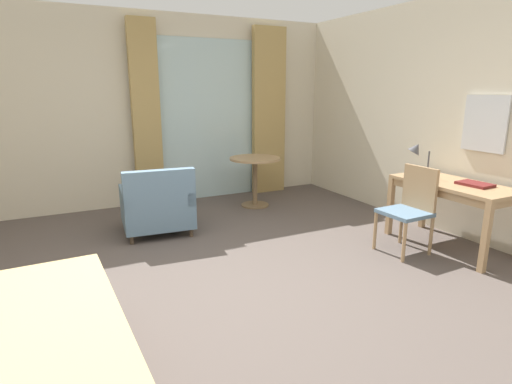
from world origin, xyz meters
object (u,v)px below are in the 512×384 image
(desk_lamp, at_px, (418,154))
(round_cafe_table, at_px, (255,170))
(desk_chair, at_px, (411,205))
(closed_book, at_px, (475,184))
(armchair_by_window, at_px, (157,207))
(writing_desk, at_px, (453,191))

(desk_lamp, distance_m, round_cafe_table, 2.33)
(desk_chair, distance_m, desk_lamp, 0.63)
(desk_chair, xyz_separation_m, closed_book, (0.56, -0.30, 0.23))
(armchair_by_window, bearing_deg, writing_desk, -34.47)
(closed_book, xyz_separation_m, round_cafe_table, (-1.24, 2.60, -0.20))
(writing_desk, relative_size, desk_chair, 1.41)
(writing_desk, bearing_deg, closed_book, -70.24)
(round_cafe_table, bearing_deg, desk_chair, -73.57)
(desk_chair, bearing_deg, closed_book, -28.44)
(closed_book, distance_m, armchair_by_window, 3.51)
(desk_chair, distance_m, round_cafe_table, 2.40)
(armchair_by_window, bearing_deg, desk_lamp, -30.65)
(desk_lamp, relative_size, closed_book, 1.33)
(closed_book, bearing_deg, desk_lamp, 110.03)
(desk_lamp, bearing_deg, round_cafe_table, 115.88)
(writing_desk, height_order, desk_lamp, desk_lamp)
(desk_lamp, bearing_deg, closed_book, -66.27)
(desk_lamp, height_order, armchair_by_window, desk_lamp)
(desk_chair, height_order, armchair_by_window, desk_chair)
(writing_desk, distance_m, closed_book, 0.23)
(writing_desk, xyz_separation_m, closed_book, (0.07, -0.19, 0.10))
(writing_desk, distance_m, desk_chair, 0.52)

